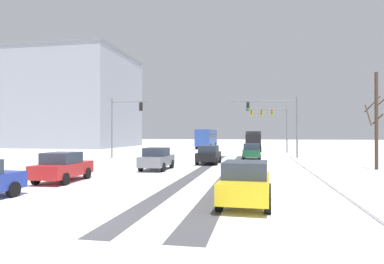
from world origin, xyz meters
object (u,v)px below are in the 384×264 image
at_px(car_yellow_cab_fifth, 246,183).
at_px(bus_oncoming, 207,137).
at_px(traffic_signal_near_left, 123,118).
at_px(traffic_signal_far_right, 272,119).
at_px(car_grey_third, 157,159).
at_px(bare_tree_sidewalk_mid, 376,120).
at_px(car_black_second, 209,155).
at_px(car_red_fourth, 63,167).
at_px(car_dark_green_lead, 251,151).
at_px(box_truck_delivery, 253,140).
at_px(office_building_far_left_block, 73,101).
at_px(traffic_signal_near_right, 277,116).

xyz_separation_m(car_yellow_cab_fifth, bus_oncoming, (-8.58, 48.95, 1.18)).
xyz_separation_m(traffic_signal_near_left, traffic_signal_far_right, (16.42, 13.98, 0.41)).
relative_size(car_grey_third, bare_tree_sidewalk_mid, 0.57).
bearing_deg(car_black_second, bare_tree_sidewalk_mid, -10.31).
height_order(car_black_second, car_red_fourth, same).
distance_m(car_red_fourth, bus_oncoming, 44.68).
height_order(traffic_signal_far_right, car_red_fourth, traffic_signal_far_right).
relative_size(car_grey_third, car_yellow_cab_fifth, 0.99).
bearing_deg(car_dark_green_lead, car_black_second, -120.77).
height_order(bus_oncoming, box_truck_delivery, bus_oncoming).
relative_size(car_grey_third, bus_oncoming, 0.37).
height_order(bus_oncoming, office_building_far_left_block, office_building_far_left_block).
xyz_separation_m(traffic_signal_far_right, car_black_second, (-6.23, -19.42, -3.95)).
bearing_deg(car_grey_third, car_dark_green_lead, 60.20).
height_order(box_truck_delivery, office_building_far_left_block, office_building_far_left_block).
height_order(car_dark_green_lead, car_grey_third, same).
xyz_separation_m(traffic_signal_near_right, car_yellow_cab_fifth, (-2.49, -24.13, -3.69)).
relative_size(car_dark_green_lead, bus_oncoming, 0.37).
relative_size(car_dark_green_lead, office_building_far_left_block, 0.18).
bearing_deg(bus_oncoming, car_dark_green_lead, -72.06).
xyz_separation_m(traffic_signal_near_left, car_yellow_cab_fifth, (13.91, -22.20, -3.54)).
xyz_separation_m(traffic_signal_far_right, office_building_far_left_block, (-39.05, 15.00, 4.67)).
distance_m(bus_oncoming, office_building_far_left_block, 29.01).
bearing_deg(car_red_fourth, car_grey_third, 64.13).
xyz_separation_m(car_dark_green_lead, box_truck_delivery, (0.07, 16.23, 0.82)).
bearing_deg(car_black_second, office_building_far_left_block, 133.65).
bearing_deg(traffic_signal_near_right, bare_tree_sidewalk_mid, -55.76).
xyz_separation_m(traffic_signal_near_left, box_truck_delivery, (13.86, 16.84, -2.72)).
bearing_deg(box_truck_delivery, car_grey_third, -103.58).
height_order(car_red_fourth, car_yellow_cab_fifth, same).
relative_size(traffic_signal_far_right, box_truck_delivery, 0.88).
height_order(traffic_signal_far_right, box_truck_delivery, traffic_signal_far_right).
relative_size(box_truck_delivery, bare_tree_sidewalk_mid, 1.03).
xyz_separation_m(car_dark_green_lead, car_red_fourth, (-9.98, -18.49, 0.00)).
distance_m(traffic_signal_near_right, bus_oncoming, 27.30).
bearing_deg(box_truck_delivery, car_dark_green_lead, -90.25).
bearing_deg(car_dark_green_lead, traffic_signal_near_left, -177.48).
xyz_separation_m(car_black_second, car_yellow_cab_fifth, (3.71, -16.76, 0.00)).
bearing_deg(traffic_signal_near_right, car_grey_third, -125.58).
distance_m(car_yellow_cab_fifth, box_truck_delivery, 39.05).
distance_m(traffic_signal_near_left, car_grey_third, 13.59).
bearing_deg(traffic_signal_near_left, box_truck_delivery, 50.54).
bearing_deg(bare_tree_sidewalk_mid, car_grey_third, -168.43).
height_order(car_black_second, car_yellow_cab_fifth, same).
relative_size(car_black_second, car_red_fourth, 0.99).
distance_m(car_dark_green_lead, office_building_far_left_block, 46.97).
bearing_deg(car_grey_third, traffic_signal_near_left, 122.94).
bearing_deg(car_grey_third, car_yellow_cab_fifth, -58.81).
distance_m(traffic_signal_far_right, car_dark_green_lead, 14.19).
bearing_deg(car_dark_green_lead, traffic_signal_far_right, 78.88).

